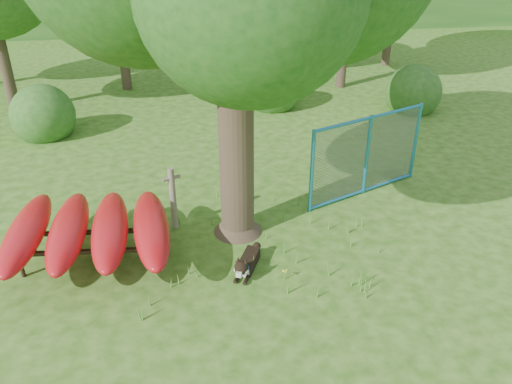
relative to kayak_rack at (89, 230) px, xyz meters
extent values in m
plane|color=#285410|center=(2.82, -0.80, -0.71)|extent=(80.00, 80.00, 0.00)
cylinder|color=#372A1E|center=(2.69, 0.67, 1.82)|extent=(0.83, 0.83, 5.07)
cone|color=#372A1E|center=(2.69, 0.67, -0.46)|extent=(1.24, 1.24, 0.51)
cylinder|color=#372A1E|center=(3.27, 0.47, 2.53)|extent=(1.44, 0.21, 1.08)
cylinder|color=#372A1E|center=(2.28, 1.03, 2.94)|extent=(0.90, 1.01, 1.04)
cylinder|color=#69604F|center=(1.46, 0.99, -0.05)|extent=(0.16, 0.16, 1.33)
cylinder|color=#69604F|center=(1.46, 0.99, 0.41)|extent=(0.36, 0.20, 0.07)
cylinder|color=black|center=(-1.19, -0.21, -0.49)|extent=(0.08, 0.08, 0.45)
cylinder|color=black|center=(1.13, -0.41, -0.49)|extent=(0.08, 0.08, 0.45)
cylinder|color=black|center=(-1.13, 0.41, -0.49)|extent=(0.08, 0.08, 0.45)
cylinder|color=black|center=(1.19, 0.21, -0.49)|extent=(0.08, 0.08, 0.45)
cube|color=black|center=(-0.03, -0.31, -0.25)|extent=(2.68, 0.31, 0.07)
cube|color=black|center=(0.03, 0.31, -0.25)|extent=(2.68, 0.31, 0.07)
ellipsoid|color=red|center=(-1.07, 0.09, 0.00)|extent=(0.67, 2.69, 0.43)
ellipsoid|color=red|center=(-0.36, 0.03, 0.00)|extent=(0.67, 2.69, 0.43)
ellipsoid|color=red|center=(0.36, -0.03, 0.00)|extent=(0.76, 2.71, 0.43)
ellipsoid|color=red|center=(1.07, -0.09, 0.00)|extent=(0.86, 2.73, 0.43)
cube|color=black|center=(2.74, -0.52, -0.60)|extent=(0.50, 0.70, 0.22)
cube|color=beige|center=(2.62, -0.78, -0.61)|extent=(0.24, 0.21, 0.21)
sphere|color=black|center=(2.55, -0.93, -0.43)|extent=(0.24, 0.24, 0.24)
cube|color=beige|center=(2.51, -1.04, -0.47)|extent=(0.14, 0.16, 0.08)
sphere|color=beige|center=(2.48, -0.92, -0.47)|extent=(0.11, 0.11, 0.11)
sphere|color=beige|center=(2.61, -0.98, -0.47)|extent=(0.11, 0.11, 0.11)
cone|color=black|center=(2.51, -0.87, -0.30)|extent=(0.13, 0.13, 0.12)
cone|color=black|center=(2.63, -0.93, -0.30)|extent=(0.10, 0.12, 0.12)
cylinder|color=black|center=(2.49, -0.87, -0.66)|extent=(0.18, 0.28, 0.07)
cylinder|color=black|center=(2.64, -0.94, -0.66)|extent=(0.18, 0.28, 0.07)
sphere|color=black|center=(2.93, -0.22, -0.51)|extent=(0.15, 0.15, 0.15)
torus|color=#174CAF|center=(2.58, -0.87, -0.49)|extent=(0.24, 0.16, 0.24)
cylinder|color=teal|center=(4.31, 1.22, 0.22)|extent=(0.11, 0.11, 1.85)
cylinder|color=teal|center=(5.73, 1.84, 0.22)|extent=(0.11, 0.11, 1.85)
cylinder|color=teal|center=(7.14, 2.46, 0.22)|extent=(0.11, 0.11, 1.85)
cylinder|color=teal|center=(5.73, 1.84, 1.10)|extent=(2.86, 1.30, 0.07)
cylinder|color=teal|center=(5.73, 1.84, -0.66)|extent=(2.86, 1.30, 0.07)
plane|color=gray|center=(5.73, 1.84, 0.22)|extent=(2.83, 1.23, 3.09)
cylinder|color=#52912F|center=(3.29, -1.00, -0.62)|extent=(0.02, 0.02, 0.17)
sphere|color=yellow|center=(3.29, -1.00, -0.54)|extent=(0.03, 0.03, 0.03)
sphere|color=yellow|center=(3.33, -0.99, -0.53)|extent=(0.03, 0.03, 0.03)
sphere|color=yellow|center=(3.27, -0.97, -0.55)|extent=(0.03, 0.03, 0.03)
sphere|color=yellow|center=(3.31, -1.03, -0.54)|extent=(0.03, 0.03, 0.03)
sphere|color=yellow|center=(3.27, -1.01, -0.53)|extent=(0.03, 0.03, 0.03)
cylinder|color=#372A1E|center=(-3.68, 9.20, 1.39)|extent=(0.36, 0.36, 4.20)
cylinder|color=#372A1E|center=(-0.18, 11.20, 1.91)|extent=(0.36, 0.36, 5.25)
cylinder|color=#372A1E|center=(4.32, 12.20, 1.21)|extent=(0.36, 0.36, 3.85)
cylinder|color=#372A1E|center=(7.82, 10.20, 1.67)|extent=(0.36, 0.36, 4.76)
cylinder|color=#372A1E|center=(10.82, 13.20, 1.74)|extent=(0.36, 0.36, 4.90)
sphere|color=#25561B|center=(-2.18, 6.70, -0.71)|extent=(1.80, 1.80, 1.80)
sphere|color=#25561B|center=(9.32, 7.20, -0.71)|extent=(1.80, 1.80, 1.80)
sphere|color=#25561B|center=(4.82, 8.20, -0.71)|extent=(1.80, 1.80, 1.80)
camera|label=1|loc=(1.73, -7.74, 4.68)|focal=35.00mm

